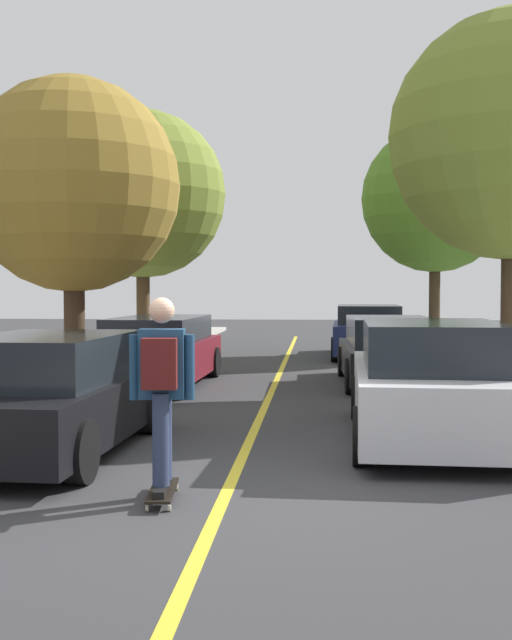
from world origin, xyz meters
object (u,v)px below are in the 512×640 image
(parked_car_left_near, at_px, (159,351))
(street_tree_left_nearest, at_px, (73,186))
(parked_car_right_far, at_px, (368,331))
(parked_car_right_near, at_px, (389,351))
(parked_car_right_nearest, at_px, (431,384))
(street_tree_right_near, at_px, (435,199))
(skateboarder, at_px, (162,381))
(skateboard, at_px, (163,491))
(parked_car_left_nearest, at_px, (48,395))
(street_tree_left_near, at_px, (143,195))

(parked_car_left_near, distance_m, street_tree_left_nearest, 3.88)
(parked_car_right_far, bearing_deg, parked_car_right_near, -89.99)
(parked_car_right_nearest, relative_size, street_tree_left_nearest, 0.74)
(street_tree_right_near, height_order, skateboarder, street_tree_right_near)
(skateboard, bearing_deg, parked_car_left_nearest, 132.43)
(street_tree_left_nearest, xyz_separation_m, street_tree_right_near, (8.27, 6.71, 0.42))
(parked_car_left_near, xyz_separation_m, street_tree_left_near, (-1.90, 7.03, 3.88))
(parked_car_left_near, bearing_deg, street_tree_left_nearest, 159.20)
(parked_car_right_nearest, height_order, skateboarder, skateboarder)
(parked_car_right_nearest, height_order, street_tree_left_near, street_tree_left_near)
(parked_car_right_nearest, distance_m, skateboard, 4.07)
(parked_car_right_near, xyz_separation_m, street_tree_right_near, (1.90, 6.96, 3.74))
(skateboard, bearing_deg, parked_car_right_nearest, 46.29)
(parked_car_left_nearest, bearing_deg, parked_car_right_near, 56.16)
(street_tree_left_near, bearing_deg, parked_car_right_far, -2.32)
(parked_car_right_far, xyz_separation_m, street_tree_right_near, (1.90, 0.66, 3.70))
(parked_car_right_far, bearing_deg, skateboard, -100.61)
(parked_car_left_nearest, height_order, parked_car_right_far, parked_car_right_far)
(street_tree_left_near, bearing_deg, parked_car_right_near, -45.77)
(skateboarder, bearing_deg, street_tree_left_near, 103.39)
(parked_car_right_near, xyz_separation_m, skateboard, (-2.78, -8.54, -0.58))
(street_tree_left_nearest, distance_m, street_tree_left_near, 6.33)
(street_tree_left_nearest, bearing_deg, street_tree_left_near, 90.00)
(street_tree_left_nearest, distance_m, street_tree_right_near, 10.66)
(parked_car_left_nearest, height_order, street_tree_right_near, street_tree_right_near)
(street_tree_left_nearest, bearing_deg, skateboarder, -67.79)
(parked_car_right_near, bearing_deg, street_tree_left_near, 134.23)
(parked_car_right_far, relative_size, street_tree_right_near, 0.73)
(parked_car_right_nearest, relative_size, skateboarder, 2.61)
(parked_car_left_nearest, distance_m, skateboard, 2.59)
(parked_car_left_nearest, distance_m, street_tree_right_near, 15.51)
(parked_car_right_nearest, xyz_separation_m, skateboard, (-2.78, -2.90, -0.63))
(parked_car_right_nearest, distance_m, parked_car_right_near, 5.64)
(street_tree_right_near, bearing_deg, street_tree_left_nearest, -140.95)
(parked_car_right_nearest, bearing_deg, skateboarder, -133.35)
(parked_car_left_nearest, height_order, street_tree_left_nearest, street_tree_left_nearest)
(street_tree_left_near, bearing_deg, parked_car_right_nearest, -62.39)
(skateboarder, bearing_deg, parked_car_left_nearest, 131.97)
(parked_car_right_far, xyz_separation_m, street_tree_left_nearest, (-6.38, -6.05, 3.28))
(parked_car_left_near, distance_m, skateboarder, 8.28)
(street_tree_left_nearest, height_order, skateboarder, street_tree_left_nearest)
(parked_car_right_far, relative_size, skateboard, 5.44)
(parked_car_right_nearest, bearing_deg, skateboard, -133.71)
(parked_car_right_near, bearing_deg, skateboarder, -107.95)
(skateboarder, bearing_deg, street_tree_right_near, 73.25)
(parked_car_right_near, relative_size, parked_car_right_far, 0.93)
(parked_car_right_far, relative_size, skateboarder, 2.72)
(street_tree_right_near, bearing_deg, parked_car_right_nearest, -98.58)
(street_tree_left_nearest, height_order, skateboard, street_tree_left_nearest)
(parked_car_left_nearest, distance_m, parked_car_right_nearest, 4.60)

